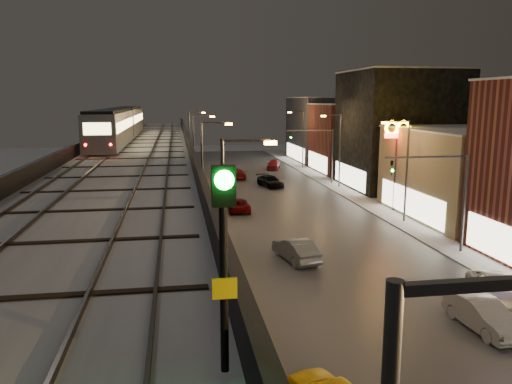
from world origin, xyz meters
TOP-DOWN VIEW (x-y plane):
  - road_surface at (7.50, 35.00)m, footprint 17.00×120.00m
  - sidewalk_right at (17.50, 35.00)m, footprint 4.00×120.00m
  - under_viaduct_pavement at (-6.00, 35.00)m, footprint 11.00×120.00m
  - elevated_viaduct at (-6.00, 31.84)m, footprint 9.00×100.00m
  - viaduct_trackbed at (-6.01, 31.97)m, footprint 8.40×100.00m
  - viaduct_parapet_streetside at (-1.65, 32.00)m, footprint 0.30×100.00m
  - viaduct_parapet_far at (-10.35, 32.00)m, footprint 0.30×100.00m
  - building_c at (23.99, 32.00)m, footprint 12.20×15.20m
  - building_d at (23.99, 48.00)m, footprint 12.20×13.20m
  - building_e at (23.99, 62.00)m, footprint 12.20×12.20m
  - building_f at (23.99, 76.00)m, footprint 12.20×16.20m
  - streetlight_left_1 at (-0.43, 13.00)m, footprint 2.57×0.28m
  - streetlight_left_2 at (-0.43, 31.00)m, footprint 2.57×0.28m
  - streetlight_right_2 at (16.73, 31.00)m, footprint 2.56×0.28m
  - streetlight_left_3 at (-0.43, 49.00)m, footprint 2.57×0.28m
  - streetlight_right_3 at (16.73, 49.00)m, footprint 2.56×0.28m
  - streetlight_left_4 at (-0.43, 67.00)m, footprint 2.57×0.28m
  - streetlight_right_4 at (16.73, 67.00)m, footprint 2.56×0.28m
  - traffic_light_rig_a at (15.84, 22.00)m, footprint 6.10×0.34m
  - traffic_light_rig_b at (15.84, 52.00)m, footprint 6.10×0.34m
  - subway_train at (-8.50, 45.59)m, footprint 2.71×32.53m
  - rail_signal at (-2.10, -2.36)m, footprint 0.37×0.44m
  - car_near_white at (4.99, 22.01)m, footprint 2.55×4.85m
  - car_mid_silver at (3.02, 37.66)m, footprint 2.09×4.51m
  - car_mid_dark at (5.30, 57.96)m, footprint 2.70×4.85m
  - car_onc_silver at (11.25, 10.65)m, footprint 1.81×4.52m
  - car_onc_dark at (14.09, 13.68)m, footprint 3.51×5.27m
  - car_onc_white at (8.66, 50.66)m, footprint 3.19×5.11m
  - car_onc_red at (12.11, 66.18)m, footprint 3.02×4.80m
  - sign_mcdonalds at (18.00, 35.38)m, footprint 2.60×0.33m

SIDE VIEW (x-z plane):
  - road_surface at x=7.50m, z-range 0.00..0.06m
  - under_viaduct_pavement at x=-6.00m, z-range 0.00..0.06m
  - sidewalk_right at x=17.50m, z-range 0.00..0.14m
  - car_mid_silver at x=3.02m, z-range 0.00..1.25m
  - car_mid_dark at x=5.30m, z-range 0.00..1.33m
  - car_onc_dark at x=14.09m, z-range 0.00..1.34m
  - car_onc_white at x=8.66m, z-range 0.00..1.38m
  - car_onc_silver at x=11.25m, z-range 0.00..1.46m
  - car_near_white at x=4.99m, z-range 0.00..1.52m
  - car_onc_red at x=12.11m, z-range 0.00..1.52m
  - building_c at x=23.99m, z-range 0.00..8.16m
  - traffic_light_rig_a at x=15.84m, z-range 1.00..8.00m
  - traffic_light_rig_b at x=15.84m, z-range 1.00..8.00m
  - building_e at x=23.99m, z-range 0.00..10.16m
  - streetlight_left_1 at x=-0.43m, z-range 0.74..9.74m
  - streetlight_left_2 at x=-0.43m, z-range 0.74..9.74m
  - streetlight_right_2 at x=16.73m, z-range 0.74..9.74m
  - streetlight_left_3 at x=-0.43m, z-range 0.74..9.74m
  - streetlight_right_3 at x=16.73m, z-range 0.74..9.74m
  - streetlight_left_4 at x=-0.43m, z-range 0.74..9.74m
  - streetlight_right_4 at x=16.73m, z-range 0.74..9.74m
  - building_f at x=23.99m, z-range 0.00..11.16m
  - elevated_viaduct at x=-6.00m, z-range 2.47..8.77m
  - viaduct_trackbed at x=-6.01m, z-range 6.23..6.55m
  - viaduct_parapet_streetside at x=-1.65m, z-range 6.30..7.40m
  - viaduct_parapet_far at x=-10.35m, z-range 6.30..7.40m
  - sign_mcdonalds at x=18.00m, z-range 2.58..11.39m
  - building_d at x=23.99m, z-range 0.00..14.16m
  - subway_train at x=-8.50m, z-range 6.61..9.84m
  - rail_signal at x=-2.10m, z-range 7.29..10.47m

